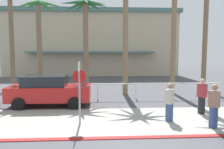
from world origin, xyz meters
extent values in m
plane|color=#4C4C51|center=(0.00, 10.00, 0.00)|extent=(80.00, 80.00, 0.00)
cube|color=#9E9E93|center=(0.00, 4.20, 0.01)|extent=(44.00, 4.00, 0.02)
cube|color=maroon|center=(0.00, 2.20, 0.01)|extent=(44.00, 0.24, 0.03)
cube|color=#BCAD8E|center=(-2.08, 26.85, 3.93)|extent=(21.82, 9.70, 7.86)
cube|color=#47706B|center=(-2.08, 26.85, 8.11)|extent=(22.42, 10.30, 0.50)
cube|color=#47706B|center=(-2.08, 21.50, 3.00)|extent=(15.27, 1.20, 0.16)
cylinder|color=white|center=(0.00, 8.50, 1.00)|extent=(21.71, 0.08, 0.08)
cylinder|color=white|center=(-6.03, 8.50, 0.50)|extent=(0.08, 0.08, 1.00)
cylinder|color=white|center=(-3.62, 8.50, 0.50)|extent=(0.08, 0.08, 1.00)
cylinder|color=white|center=(-1.21, 8.50, 0.50)|extent=(0.08, 0.08, 1.00)
cylinder|color=white|center=(1.21, 8.50, 0.50)|extent=(0.08, 0.08, 1.00)
cylinder|color=white|center=(3.62, 8.50, 0.50)|extent=(0.08, 0.08, 1.00)
cylinder|color=white|center=(6.03, 8.50, 0.50)|extent=(0.08, 0.08, 1.00)
cylinder|color=gray|center=(-1.91, 3.78, 1.10)|extent=(0.08, 0.08, 2.20)
cube|color=white|center=(-1.91, 3.78, 2.38)|extent=(0.04, 0.56, 0.36)
cylinder|color=red|center=(-1.91, 3.78, 1.98)|extent=(0.52, 0.03, 0.52)
cylinder|color=#756047|center=(-8.12, 13.17, 3.92)|extent=(0.36, 0.36, 7.84)
cylinder|color=#756047|center=(-5.37, 10.98, 3.25)|extent=(0.36, 0.36, 6.50)
cone|color=#387F3D|center=(-4.50, 10.98, 6.32)|extent=(1.80, 0.32, 0.67)
cone|color=#387F3D|center=(-4.79, 11.71, 6.24)|extent=(1.47, 1.73, 0.82)
cone|color=#387F3D|center=(-5.51, 11.59, 6.35)|extent=(0.61, 1.37, 0.61)
cone|color=#387F3D|center=(-5.98, 11.27, 6.26)|extent=(1.45, 0.92, 0.78)
cone|color=#387F3D|center=(-6.00, 10.67, 6.25)|extent=(1.50, 0.94, 0.79)
cone|color=#387F3D|center=(-5.56, 10.16, 6.27)|extent=(0.70, 1.79, 0.77)
cone|color=#387F3D|center=(-4.98, 10.48, 6.30)|extent=(1.10, 1.26, 0.70)
cylinder|color=#756047|center=(-2.03, 10.35, 3.20)|extent=(0.36, 0.36, 6.41)
cone|color=#235B2D|center=(-1.25, 10.35, 6.22)|extent=(1.62, 0.32, 0.68)
cone|color=#235B2D|center=(-1.38, 10.90, 6.18)|extent=(1.57, 1.39, 0.76)
cone|color=#235B2D|center=(-1.89, 11.15, 6.24)|extent=(0.61, 1.72, 0.64)
cone|color=#235B2D|center=(-2.47, 11.11, 6.20)|extent=(1.19, 1.74, 0.73)
cone|color=#235B2D|center=(-2.79, 10.63, 6.15)|extent=(1.73, 0.89, 0.83)
cone|color=#235B2D|center=(-2.85, 10.05, 6.26)|extent=(1.80, 0.92, 0.61)
cone|color=#235B2D|center=(-2.33, 9.83, 6.26)|extent=(0.92, 1.27, 0.60)
cone|color=#235B2D|center=(-1.90, 9.65, 6.19)|extent=(0.58, 1.55, 0.73)
cone|color=#235B2D|center=(-1.34, 9.77, 6.19)|extent=(1.64, 1.45, 0.75)
cylinder|color=#846B4C|center=(0.72, 10.23, 3.69)|extent=(0.36, 0.36, 7.39)
cylinder|color=#846B4C|center=(4.19, 10.45, 4.90)|extent=(0.36, 0.36, 9.80)
cylinder|color=#756047|center=(6.93, 11.33, 4.93)|extent=(0.36, 0.36, 9.86)
cube|color=red|center=(-3.82, 7.05, 0.73)|extent=(4.40, 1.80, 0.80)
cube|color=#1E2328|center=(-4.07, 7.05, 1.41)|extent=(2.29, 1.58, 0.56)
cylinder|color=black|center=(-2.41, 7.95, 0.33)|extent=(0.66, 0.22, 0.66)
cylinder|color=black|center=(-2.41, 6.15, 0.33)|extent=(0.66, 0.22, 0.66)
cylinder|color=black|center=(-5.23, 7.95, 0.33)|extent=(0.66, 0.22, 0.66)
cylinder|color=black|center=(-5.23, 6.15, 0.33)|extent=(0.66, 0.22, 0.66)
cylinder|color=#232326|center=(3.79, 4.99, 0.41)|extent=(0.45, 0.45, 0.82)
cube|color=#A33338|center=(3.79, 4.99, 1.14)|extent=(0.45, 0.48, 0.64)
sphere|color=#D6A884|center=(3.79, 4.99, 1.60)|extent=(0.23, 0.23, 0.23)
cylinder|color=#384C7A|center=(3.35, 3.04, 0.42)|extent=(0.45, 0.45, 0.83)
cube|color=#93705B|center=(3.35, 3.04, 1.15)|extent=(0.48, 0.45, 0.64)
sphere|color=#9E7556|center=(3.35, 3.04, 1.61)|extent=(0.23, 0.23, 0.23)
cylinder|color=#384C7A|center=(1.88, 3.94, 0.39)|extent=(0.45, 0.45, 0.78)
cube|color=#B7B2A8|center=(1.88, 3.94, 1.08)|extent=(0.45, 0.47, 0.60)
sphere|color=#9E7556|center=(1.88, 3.94, 1.52)|extent=(0.22, 0.22, 0.22)
camera|label=1|loc=(-1.10, -5.10, 2.94)|focal=35.27mm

